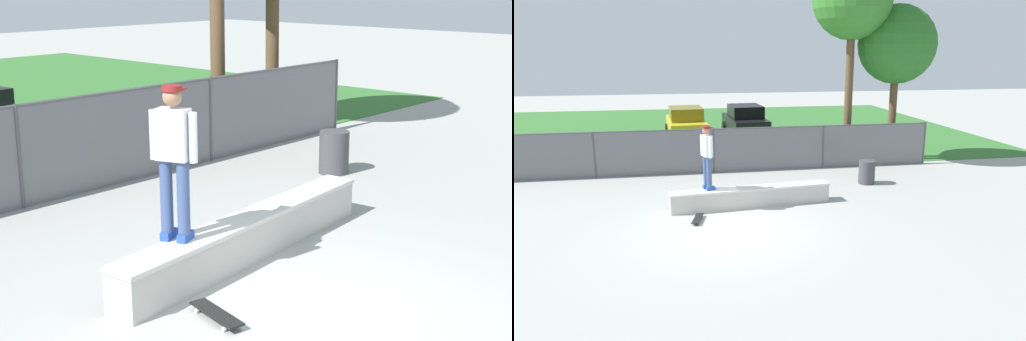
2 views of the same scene
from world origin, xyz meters
TOP-DOWN VIEW (x-y plane):
  - ground_plane at (0.00, 0.00)m, footprint 80.00×80.00m
  - concrete_ledge at (0.85, 1.78)m, footprint 4.77×0.94m
  - skateboarder at (-0.41, 1.80)m, footprint 0.38×0.57m
  - skateboard at (-0.75, 0.80)m, footprint 0.36×0.82m
  - chainlink_fence at (-0.00, 5.92)m, footprint 17.01×0.07m
  - trash_bin at (5.09, 3.50)m, footprint 0.56×0.56m

SIDE VIEW (x-z plane):
  - ground_plane at x=0.00m, z-range 0.00..0.00m
  - skateboard at x=-0.75m, z-range 0.03..0.12m
  - concrete_ledge at x=0.85m, z-range 0.00..0.58m
  - trash_bin at x=5.09m, z-range 0.00..0.80m
  - chainlink_fence at x=0.00m, z-range 0.08..1.76m
  - skateboarder at x=-0.41m, z-range 0.69..2.53m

